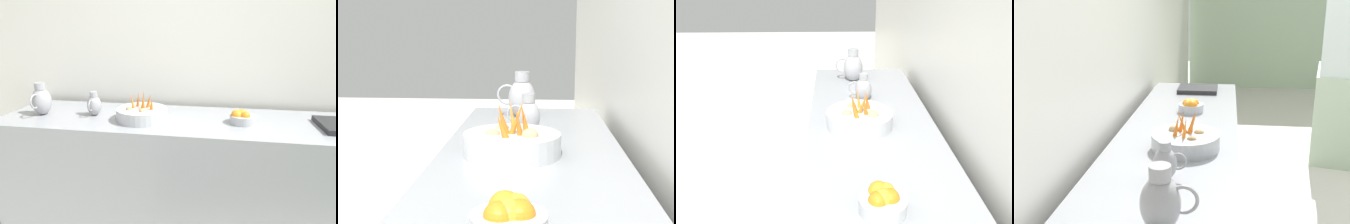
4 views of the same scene
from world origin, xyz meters
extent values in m
cylinder|color=#ADAFB5|center=(-1.40, -0.58, 0.92)|extent=(0.38, 0.38, 0.09)
torus|color=#ADAFB5|center=(-1.40, -0.58, 0.89)|extent=(0.22, 0.22, 0.01)
cone|color=orange|center=(-1.36, -0.56, 1.02)|extent=(0.08, 0.07, 0.16)
cone|color=orange|center=(-1.42, -0.54, 1.01)|extent=(0.06, 0.08, 0.15)
cone|color=orange|center=(-1.39, -0.65, 1.01)|extent=(0.05, 0.05, 0.15)
cone|color=orange|center=(-1.44, -0.62, 1.01)|extent=(0.07, 0.06, 0.14)
cone|color=orange|center=(-1.41, -0.57, 1.02)|extent=(0.08, 0.04, 0.16)
cone|color=orange|center=(-1.37, -0.50, 1.00)|extent=(0.07, 0.05, 0.11)
ellipsoid|color=#9E7F56|center=(-1.35, -0.67, 0.97)|extent=(0.05, 0.05, 0.04)
ellipsoid|color=tan|center=(-1.47, -0.53, 0.97)|extent=(0.06, 0.05, 0.05)
ellipsoid|color=tan|center=(-1.32, -0.56, 0.97)|extent=(0.06, 0.05, 0.04)
sphere|color=orange|center=(-1.46, 0.14, 0.94)|extent=(0.08, 0.08, 0.08)
sphere|color=orange|center=(-1.42, 0.10, 0.94)|extent=(0.08, 0.08, 0.08)
sphere|color=orange|center=(-1.41, 0.16, 0.94)|extent=(0.08, 0.08, 0.08)
sphere|color=orange|center=(-1.43, 0.14, 0.94)|extent=(0.08, 0.08, 0.08)
sphere|color=orange|center=(-1.45, 0.11, 0.94)|extent=(0.08, 0.08, 0.08)
ellipsoid|color=#939399|center=(-1.40, -1.39, 0.99)|extent=(0.15, 0.15, 0.21)
cylinder|color=#939399|center=(-1.40, -1.39, 1.11)|extent=(0.08, 0.08, 0.06)
torus|color=#939399|center=(-1.32, -1.39, 1.01)|extent=(0.11, 0.01, 0.11)
ellipsoid|color=#939399|center=(-1.45, -0.98, 0.96)|extent=(0.11, 0.11, 0.15)
cylinder|color=#939399|center=(-1.45, -0.98, 1.05)|extent=(0.06, 0.06, 0.04)
torus|color=#939399|center=(-1.39, -0.98, 0.97)|extent=(0.08, 0.01, 0.08)
camera|label=1|loc=(0.52, -0.07, 1.52)|focal=29.87mm
camera|label=2|loc=(-1.50, 1.15, 1.36)|focal=49.48mm
camera|label=3|loc=(-1.26, 1.16, 1.75)|focal=36.41mm
camera|label=4|loc=(-1.18, -2.66, 1.70)|focal=43.15mm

